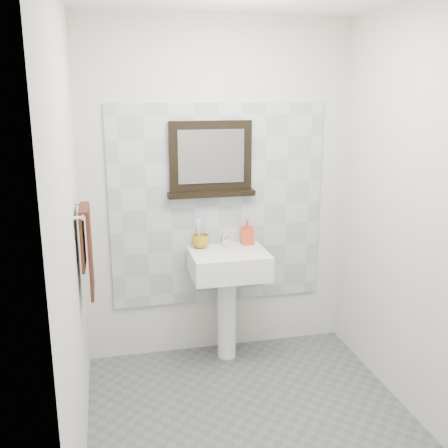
# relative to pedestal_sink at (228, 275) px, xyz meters

# --- Properties ---
(floor) EXTENTS (2.00, 2.20, 0.01)m
(floor) POSITION_rel_pedestal_sink_xyz_m (-0.03, -0.87, -0.68)
(floor) COLOR #55575A
(floor) RESTS_ON ground
(back_wall) EXTENTS (2.00, 0.01, 2.50)m
(back_wall) POSITION_rel_pedestal_sink_xyz_m (-0.03, 0.23, 0.57)
(back_wall) COLOR silver
(back_wall) RESTS_ON ground
(front_wall) EXTENTS (2.00, 0.01, 2.50)m
(front_wall) POSITION_rel_pedestal_sink_xyz_m (-0.03, -1.97, 0.57)
(front_wall) COLOR silver
(front_wall) RESTS_ON ground
(left_wall) EXTENTS (0.01, 2.20, 2.50)m
(left_wall) POSITION_rel_pedestal_sink_xyz_m (-1.03, -0.87, 0.57)
(left_wall) COLOR silver
(left_wall) RESTS_ON ground
(right_wall) EXTENTS (0.01, 2.20, 2.50)m
(right_wall) POSITION_rel_pedestal_sink_xyz_m (0.97, -0.87, 0.57)
(right_wall) COLOR silver
(right_wall) RESTS_ON ground
(splashback) EXTENTS (1.60, 0.02, 1.50)m
(splashback) POSITION_rel_pedestal_sink_xyz_m (-0.03, 0.21, 0.47)
(splashback) COLOR #ABB4B9
(splashback) RESTS_ON back_wall
(pedestal_sink) EXTENTS (0.55, 0.44, 0.96)m
(pedestal_sink) POSITION_rel_pedestal_sink_xyz_m (0.00, 0.00, 0.00)
(pedestal_sink) COLOR white
(pedestal_sink) RESTS_ON ground
(toothbrush_cup) EXTENTS (0.16, 0.16, 0.10)m
(toothbrush_cup) POSITION_rel_pedestal_sink_xyz_m (-0.18, 0.12, 0.23)
(toothbrush_cup) COLOR #BA8015
(toothbrush_cup) RESTS_ON pedestal_sink
(toothbrushes) EXTENTS (0.05, 0.04, 0.21)m
(toothbrushes) POSITION_rel_pedestal_sink_xyz_m (-0.18, 0.12, 0.31)
(toothbrushes) COLOR white
(toothbrushes) RESTS_ON toothbrush_cup
(soap_dispenser) EXTENTS (0.09, 0.09, 0.19)m
(soap_dispenser) POSITION_rel_pedestal_sink_xyz_m (0.18, 0.14, 0.28)
(soap_dispenser) COLOR red
(soap_dispenser) RESTS_ON pedestal_sink
(framed_mirror) EXTENTS (0.64, 0.11, 0.54)m
(framed_mirror) POSITION_rel_pedestal_sink_xyz_m (-0.09, 0.19, 0.82)
(framed_mirror) COLOR black
(framed_mirror) RESTS_ON back_wall
(towel_bar) EXTENTS (0.07, 0.40, 0.03)m
(towel_bar) POSITION_rel_pedestal_sink_xyz_m (-0.97, -0.38, 0.62)
(towel_bar) COLOR silver
(towel_bar) RESTS_ON left_wall
(hand_towel) EXTENTS (0.06, 0.30, 0.55)m
(hand_towel) POSITION_rel_pedestal_sink_xyz_m (-0.97, -0.38, 0.41)
(hand_towel) COLOR black
(hand_towel) RESTS_ON towel_bar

